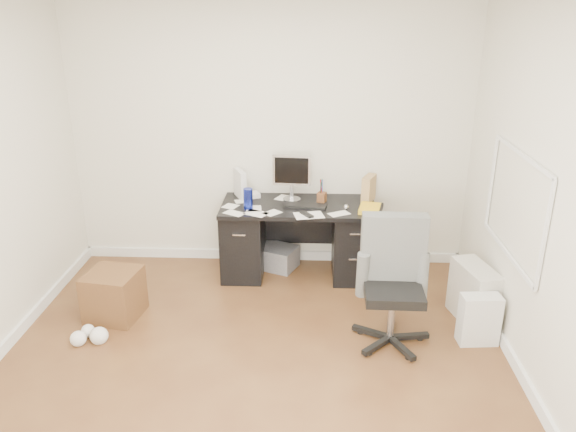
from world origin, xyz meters
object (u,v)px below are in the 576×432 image
(lcd_monitor, at_px, (292,178))
(pc_tower, at_px, (474,294))
(keyboard, at_px, (306,206))
(office_chair, at_px, (394,285))
(wicker_basket, at_px, (114,295))
(desk, at_px, (298,238))

(lcd_monitor, bearing_deg, pc_tower, -26.29)
(keyboard, bearing_deg, pc_tower, -18.32)
(office_chair, bearing_deg, wicker_basket, 173.67)
(keyboard, distance_m, office_chair, 1.36)
(keyboard, relative_size, wicker_basket, 0.93)
(keyboard, distance_m, pc_tower, 1.73)
(desk, relative_size, keyboard, 3.78)
(wicker_basket, bearing_deg, pc_tower, 1.29)
(pc_tower, relative_size, wicker_basket, 1.20)
(office_chair, bearing_deg, lcd_monitor, 123.75)
(desk, xyz_separation_m, keyboard, (0.07, -0.06, 0.36))
(lcd_monitor, height_order, pc_tower, lcd_monitor)
(lcd_monitor, xyz_separation_m, pc_tower, (1.61, -0.95, -0.73))
(desk, distance_m, wicker_basket, 1.83)
(lcd_monitor, height_order, keyboard, lcd_monitor)
(lcd_monitor, relative_size, keyboard, 1.19)
(pc_tower, distance_m, wicker_basket, 3.12)
(desk, distance_m, pc_tower, 1.75)
(lcd_monitor, bearing_deg, desk, -57.20)
(desk, bearing_deg, keyboard, -39.10)
(lcd_monitor, distance_m, office_chair, 1.64)
(desk, relative_size, lcd_monitor, 3.17)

